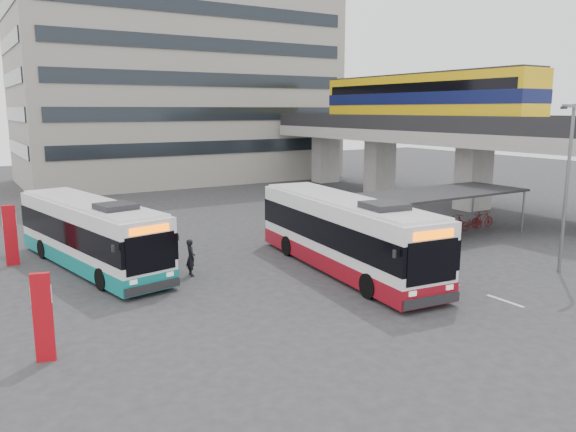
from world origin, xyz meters
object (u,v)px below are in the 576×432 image
bus_main (344,234)px  bus_teal (91,234)px  pedestrian (191,258)px  lamp_post (567,179)px

bus_main → bus_teal: size_ratio=1.06×
pedestrian → bus_main: bearing=-107.7°
bus_main → pedestrian: (-6.11, 2.68, -0.80)m
bus_teal → pedestrian: 4.92m
bus_teal → bus_main: bearing=-44.3°
bus_teal → pedestrian: bus_teal is taller
bus_teal → lamp_post: (17.06, -11.53, 2.61)m
bus_teal → pedestrian: (3.29, -3.59, -0.71)m
bus_main → pedestrian: 6.72m
pedestrian → lamp_post: 16.24m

